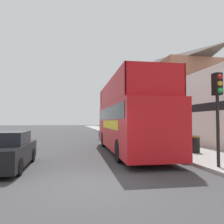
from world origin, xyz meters
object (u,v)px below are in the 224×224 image
Objects in this scene: tour_bus at (128,122)px; parked_car_ahead_of_bus at (112,134)px; lamp_post_second at (130,106)px; parked_car_far_side at (5,151)px; lamp_post_nearest at (172,94)px; litter_bin at (196,144)px; traffic_signal at (218,98)px.

parked_car_ahead_of_bus is at bearing 88.58° from tour_bus.
lamp_post_second is at bearing 75.67° from tour_bus.
lamp_post_second is (8.16, 10.88, 2.65)m from parked_car_far_side.
parked_car_far_side is 8.60m from lamp_post_nearest.
litter_bin is at bearing -76.11° from parked_car_ahead_of_bus.
parked_car_far_side is 0.91× the size of lamp_post_nearest.
lamp_post_second is at bearing 89.51° from traffic_signal.
lamp_post_nearest reaches higher than traffic_signal.
lamp_post_nearest is at bearing -83.18° from parked_car_ahead_of_bus.
lamp_post_second reaches higher than tour_bus.
lamp_post_second reaches higher than traffic_signal.
litter_bin is (9.27, 1.56, -0.05)m from parked_car_far_side.
litter_bin is at bearing -26.27° from tour_bus.
lamp_post_second is 9.76m from litter_bin.
litter_bin is at bearing -6.42° from lamp_post_nearest.
lamp_post_nearest is at bearing -167.70° from parked_car_far_side.
tour_bus is 2.41× the size of parked_car_far_side.
parked_car_far_side is at bearing -122.76° from parked_car_ahead_of_bus.
tour_bus is 3.02m from lamp_post_nearest.
traffic_signal is (8.05, -1.95, 2.08)m from parked_car_far_side.
lamp_post_second is 5.04× the size of litter_bin.
parked_car_ahead_of_bus is at bearing 172.54° from lamp_post_second.
litter_bin is (1.11, -9.32, -2.70)m from lamp_post_second.
parked_car_far_side is 1.18× the size of traffic_signal.
traffic_signal is (1.63, -13.06, 2.10)m from parked_car_ahead_of_bus.
parked_car_ahead_of_bus is 0.90× the size of lamp_post_second.
parked_car_far_side is 8.54m from traffic_signal.
parked_car_ahead_of_bus is 4.54× the size of litter_bin.
litter_bin is at bearing 70.91° from traffic_signal.
lamp_post_nearest reaches higher than parked_car_ahead_of_bus.
parked_car_far_side is (-6.42, -11.11, 0.01)m from parked_car_ahead_of_bus.
lamp_post_nearest is 9.17m from lamp_post_second.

